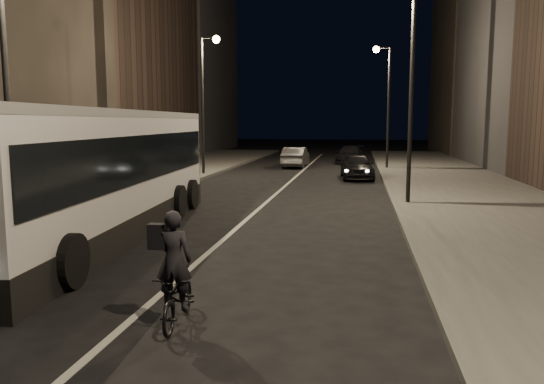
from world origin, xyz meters
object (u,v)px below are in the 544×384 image
at_px(streetlight_right_far, 385,90).
at_px(streetlight_left_far, 207,86).
at_px(streetlight_left_near, 13,41).
at_px(car_near, 357,166).
at_px(streetlight_right_mid, 405,66).
at_px(cyclist_on_bicycle, 177,287).
at_px(car_far, 350,154).
at_px(city_bus, 97,169).
at_px(car_mid, 296,157).

relative_size(streetlight_right_far, streetlight_left_far, 1.00).
bearing_deg(streetlight_left_near, car_near, 63.21).
xyz_separation_m(streetlight_right_mid, streetlight_left_near, (-10.66, -8.00, 0.00)).
bearing_deg(cyclist_on_bicycle, streetlight_right_far, 76.72).
relative_size(streetlight_left_near, streetlight_left_far, 1.00).
bearing_deg(car_far, car_near, -80.61).
xyz_separation_m(city_bus, cyclist_on_bicycle, (4.44, -6.02, -1.31)).
relative_size(streetlight_left_far, car_far, 1.73).
distance_m(streetlight_right_far, car_near, 8.01).
height_order(car_near, car_far, car_near).
bearing_deg(car_near, streetlight_right_mid, -84.84).
bearing_deg(car_near, streetlight_left_near, -121.76).
bearing_deg(streetlight_right_far, city_bus, -111.15).
bearing_deg(cyclist_on_bicycle, car_near, 78.59).
distance_m(streetlight_right_far, city_bus, 24.99).
height_order(cyclist_on_bicycle, car_near, cyclist_on_bicycle).
height_order(streetlight_right_far, streetlight_left_far, same).
bearing_deg(car_mid, streetlight_left_far, 58.00).
xyz_separation_m(streetlight_left_near, car_near, (8.93, 17.69, -4.62)).
relative_size(streetlight_right_far, car_near, 1.87).
bearing_deg(city_bus, streetlight_left_near, -156.14).
distance_m(streetlight_right_mid, city_bus, 11.90).
xyz_separation_m(streetlight_right_mid, city_bus, (-8.93, -7.09, -3.41)).
bearing_deg(streetlight_right_mid, cyclist_on_bicycle, -108.91).
distance_m(streetlight_left_near, car_mid, 25.78).
bearing_deg(car_far, city_bus, -96.29).
xyz_separation_m(car_near, car_mid, (-4.40, 7.26, -0.01)).
xyz_separation_m(streetlight_left_far, car_far, (8.36, 11.73, -4.68)).
bearing_deg(cyclist_on_bicycle, car_mid, 88.62).
bearing_deg(city_bus, car_mid, 79.44).
relative_size(streetlight_right_mid, cyclist_on_bicycle, 4.25).
xyz_separation_m(streetlight_right_mid, streetlight_right_far, (0.00, 16.00, 0.00)).
distance_m(car_near, car_far, 12.05).
bearing_deg(car_near, car_mid, 116.23).
bearing_deg(car_mid, city_bus, 84.44).
relative_size(cyclist_on_bicycle, car_mid, 0.43).
xyz_separation_m(streetlight_right_far, cyclist_on_bicycle, (-4.49, -29.11, -4.72)).
xyz_separation_m(streetlight_left_near, cyclist_on_bicycle, (6.17, -5.11, -4.72)).
distance_m(streetlight_right_far, car_far, 7.75).
xyz_separation_m(streetlight_right_mid, car_far, (-2.31, 21.73, -4.68)).
height_order(city_bus, car_mid, city_bus).
distance_m(cyclist_on_bicycle, car_far, 34.91).
bearing_deg(cyclist_on_bicycle, streetlight_right_mid, 66.59).
distance_m(streetlight_right_mid, cyclist_on_bicycle, 14.64).
distance_m(cyclist_on_bicycle, car_near, 22.97).
bearing_deg(streetlight_left_far, streetlight_right_mid, -43.16).
bearing_deg(streetlight_right_far, streetlight_right_mid, -90.00).
bearing_deg(streetlight_left_far, cyclist_on_bicycle, -75.04).
height_order(car_near, car_mid, car_near).
bearing_deg(city_bus, streetlight_left_far, 91.87).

